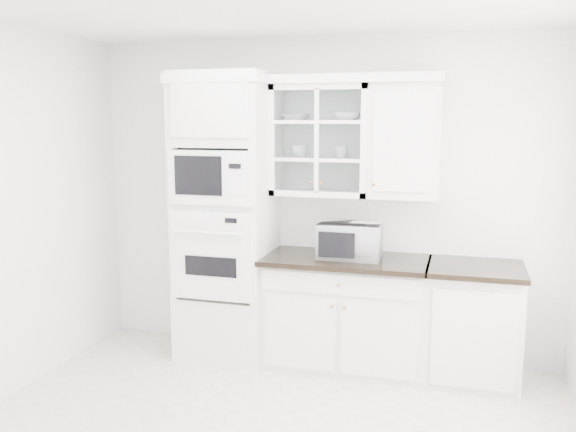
% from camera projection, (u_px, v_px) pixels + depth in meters
% --- Properties ---
extents(room_shell, '(4.00, 3.50, 2.70)m').
position_uv_depth(room_shell, '(276.00, 157.00, 3.90)').
color(room_shell, white).
rests_on(room_shell, ground).
extents(oven_column, '(0.76, 0.68, 2.40)m').
position_uv_depth(oven_column, '(226.00, 218.00, 5.13)').
color(oven_column, silver).
rests_on(oven_column, ground).
extents(base_cabinet_run, '(1.32, 0.67, 0.92)m').
position_uv_depth(base_cabinet_run, '(346.00, 311.00, 4.99)').
color(base_cabinet_run, silver).
rests_on(base_cabinet_run, ground).
extents(extra_base_cabinet, '(0.72, 0.67, 0.92)m').
position_uv_depth(extra_base_cabinet, '(473.00, 322.00, 4.72)').
color(extra_base_cabinet, silver).
rests_on(extra_base_cabinet, ground).
extents(upper_cabinet_glass, '(0.80, 0.33, 0.90)m').
position_uv_depth(upper_cabinet_glass, '(321.00, 140.00, 4.97)').
color(upper_cabinet_glass, silver).
rests_on(upper_cabinet_glass, room_shell).
extents(upper_cabinet_solid, '(0.55, 0.33, 0.90)m').
position_uv_depth(upper_cabinet_solid, '(405.00, 141.00, 4.79)').
color(upper_cabinet_solid, silver).
rests_on(upper_cabinet_solid, room_shell).
extents(crown_molding, '(2.14, 0.38, 0.07)m').
position_uv_depth(crown_molding, '(308.00, 80.00, 4.90)').
color(crown_molding, white).
rests_on(crown_molding, room_shell).
extents(countertop_microwave, '(0.50, 0.42, 0.29)m').
position_uv_depth(countertop_microwave, '(350.00, 240.00, 4.88)').
color(countertop_microwave, white).
rests_on(countertop_microwave, base_cabinet_run).
extents(bowl_a, '(0.25, 0.25, 0.05)m').
position_uv_depth(bowl_a, '(296.00, 117.00, 5.01)').
color(bowl_a, white).
rests_on(bowl_a, upper_cabinet_glass).
extents(bowl_b, '(0.23, 0.23, 0.07)m').
position_uv_depth(bowl_b, '(347.00, 116.00, 4.90)').
color(bowl_b, white).
rests_on(bowl_b, upper_cabinet_glass).
extents(cup_a, '(0.13, 0.13, 0.10)m').
position_uv_depth(cup_a, '(299.00, 151.00, 5.05)').
color(cup_a, white).
rests_on(cup_a, upper_cabinet_glass).
extents(cup_b, '(0.13, 0.13, 0.10)m').
position_uv_depth(cup_b, '(341.00, 152.00, 4.96)').
color(cup_b, white).
rests_on(cup_b, upper_cabinet_glass).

